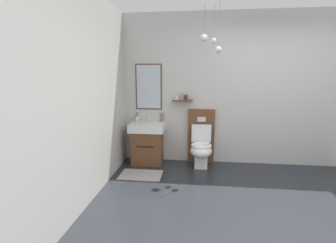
% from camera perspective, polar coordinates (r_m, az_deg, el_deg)
% --- Properties ---
extents(ground_plane, '(6.34, 5.04, 0.10)m').
position_cam_1_polar(ground_plane, '(3.32, 27.13, -20.57)').
color(ground_plane, '#23262B').
rests_on(ground_plane, ground).
extents(wall_back, '(5.14, 0.65, 2.69)m').
position_cam_1_polar(wall_back, '(4.64, 20.54, 6.91)').
color(wall_back, beige).
rests_on(wall_back, ground).
extents(wall_left, '(0.12, 3.84, 2.69)m').
position_cam_1_polar(wall_left, '(3.00, -21.13, 4.94)').
color(wall_left, beige).
rests_on(wall_left, ground).
extents(bath_mat, '(0.68, 0.44, 0.01)m').
position_cam_1_polar(bath_mat, '(4.09, -6.38, -12.35)').
color(bath_mat, '#9E9993').
rests_on(bath_mat, ground).
extents(vanity_sink_left, '(0.62, 0.47, 0.75)m').
position_cam_1_polar(vanity_sink_left, '(4.50, -4.82, -4.86)').
color(vanity_sink_left, brown).
rests_on(vanity_sink_left, ground).
extents(tap_on_left_sink, '(0.03, 0.13, 0.11)m').
position_cam_1_polar(tap_on_left_sink, '(4.57, -4.49, 0.88)').
color(tap_on_left_sink, silver).
rests_on(tap_on_left_sink, vanity_sink_left).
extents(toilet, '(0.48, 0.63, 1.00)m').
position_cam_1_polar(toilet, '(4.42, 7.78, -5.48)').
color(toilet, brown).
rests_on(toilet, ground).
extents(toothbrush_cup, '(0.07, 0.07, 0.21)m').
position_cam_1_polar(toothbrush_cup, '(4.61, -7.34, 0.74)').
color(toothbrush_cup, silver).
rests_on(toothbrush_cup, vanity_sink_left).
extents(soap_dispenser, '(0.06, 0.06, 0.21)m').
position_cam_1_polar(soap_dispenser, '(4.52, -1.49, 1.04)').
color(soap_dispenser, gray).
rests_on(soap_dispenser, vanity_sink_left).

